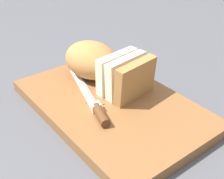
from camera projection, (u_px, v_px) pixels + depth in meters
The scene contains 8 objects.
ground_plane at pixel (112, 110), 0.72m from camera, with size 3.00×3.00×0.00m, color #4C4C51.
cutting_board at pixel (112, 105), 0.71m from camera, with size 0.44×0.29×0.03m, color brown.
bread_loaf at pixel (101, 64), 0.76m from camera, with size 0.25×0.14×0.09m.
bread_knife at pixel (95, 106), 0.67m from camera, with size 0.25×0.10×0.02m.
crumb_near_knife at pixel (121, 87), 0.75m from camera, with size 0.01×0.01×0.01m, color #A8753D.
crumb_near_loaf at pixel (117, 83), 0.77m from camera, with size 0.01×0.01×0.01m, color #A8753D.
crumb_stray_left at pixel (86, 102), 0.69m from camera, with size 0.00×0.00×0.00m, color #A8753D.
crumb_stray_right at pixel (103, 103), 0.69m from camera, with size 0.00×0.00×0.00m, color #A8753D.
Camera 1 is at (0.45, -0.37, 0.42)m, focal length 49.60 mm.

